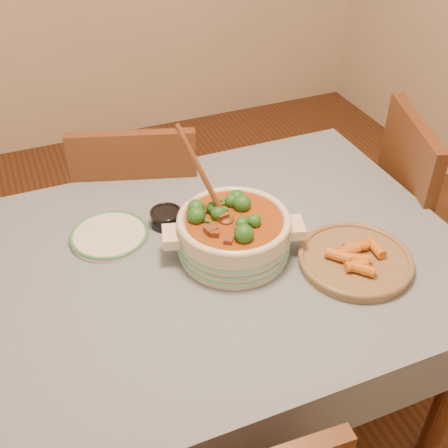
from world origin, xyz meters
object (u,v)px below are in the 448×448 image
condiment_bowl (166,217)px  chair_far (142,211)px  stew_casserole (233,232)px  white_plate (109,235)px  fried_plate (355,258)px  chair_right (425,219)px  dining_table (179,288)px

condiment_bowl → chair_far: 0.48m
stew_casserole → white_plate: 0.38m
fried_plate → chair_far: size_ratio=0.41×
stew_casserole → chair_far: bearing=101.4°
stew_casserole → chair_far: size_ratio=0.44×
stew_casserole → chair_right: size_ratio=0.43×
fried_plate → white_plate: bearing=148.3°
stew_casserole → fried_plate: (0.30, -0.17, -0.06)m
chair_right → chair_far: bearing=82.1°
condiment_bowl → chair_far: bearing=88.1°
stew_casserole → white_plate: bearing=146.8°
stew_casserole → chair_right: 0.91m
chair_far → fried_plate: bearing=135.8°
fried_plate → chair_right: bearing=29.6°
chair_far → chair_right: (0.97, -0.48, 0.02)m
white_plate → fried_plate: fried_plate is taller
chair_far → chair_right: bearing=171.5°
white_plate → fried_plate: (0.62, -0.38, 0.01)m
white_plate → condiment_bowl: condiment_bowl is taller
chair_far → white_plate: bearing=82.4°
condiment_bowl → fried_plate: fried_plate is taller
fried_plate → chair_right: 0.67m
dining_table → condiment_bowl: 0.23m
fried_plate → chair_far: 0.93m
dining_table → stew_casserole: (0.17, -0.01, 0.17)m
dining_table → chair_far: bearing=85.8°
dining_table → chair_right: 1.03m
stew_casserole → chair_right: (0.85, 0.14, -0.29)m
white_plate → chair_right: size_ratio=0.31×
stew_casserole → white_plate: stew_casserole is taller
white_plate → dining_table: bearing=-52.5°
condiment_bowl → chair_far: chair_far is taller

